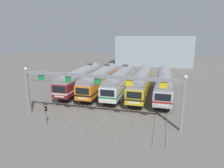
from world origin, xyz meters
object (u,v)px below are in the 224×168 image
Objects in this scene: commuter_train_yellow at (141,82)px; commuter_train_white at (120,80)px; commuter_train_stainless at (164,83)px; yard_signal_mast at (46,111)px; catenary_gantry at (97,84)px; commuter_train_maroon at (81,78)px; commuter_train_orange at (100,79)px.

commuter_train_white is at bearing 179.94° from commuter_train_yellow.
commuter_train_stainless is (8.29, -0.00, -0.00)m from commuter_train_white.
commuter_train_yellow is 7.11× the size of yard_signal_mast.
catenary_gantry is 7.58m from yard_signal_mast.
commuter_train_maroon is 1.00× the size of commuter_train_yellow.
commuter_train_yellow is (4.15, -0.00, -0.00)m from commuter_train_white.
commuter_train_stainless is 0.83× the size of catenary_gantry.
commuter_train_maroon reaches higher than commuter_train_stainless.
commuter_train_stainless is (12.44, -0.00, -0.00)m from commuter_train_orange.
commuter_train_yellow is at bearing -0.03° from commuter_train_orange.
yard_signal_mast is (-6.22, -2.59, -3.47)m from catenary_gantry.
commuter_train_orange reaches higher than commuter_train_yellow.
commuter_train_orange reaches higher than commuter_train_stainless.
commuter_train_stainless is at bearing -0.02° from commuter_train_orange.
commuter_train_stainless is 7.11× the size of yard_signal_mast.
commuter_train_white reaches higher than yard_signal_mast.
yard_signal_mast is at bearing -122.80° from commuter_train_yellow.
commuter_train_maroon is 16.25m from yard_signal_mast.
yard_signal_mast is (-14.51, -16.08, -0.90)m from commuter_train_stainless.
commuter_train_maroon and commuter_train_orange have the same top height.
commuter_train_maroon is 7.11× the size of yard_signal_mast.
commuter_train_white is 7.11× the size of yard_signal_mast.
commuter_train_white is 4.15m from commuter_train_yellow.
catenary_gantry is 8.59× the size of yard_signal_mast.
catenary_gantry is at bearing -58.44° from commuter_train_maroon.
commuter_train_maroon is 16.05m from catenary_gantry.
commuter_train_orange is 8.29m from commuter_train_yellow.
commuter_train_maroon is at bearing 97.34° from yard_signal_mast.
commuter_train_orange is at bearing 0.00° from commuter_train_maroon.
commuter_train_maroon is at bearing 179.98° from commuter_train_yellow.
commuter_train_orange is 14.35m from catenary_gantry.
catenary_gantry reaches higher than commuter_train_orange.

